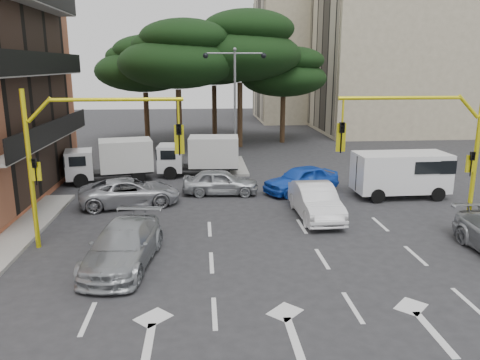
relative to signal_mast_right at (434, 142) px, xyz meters
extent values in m
plane|color=#28282B|center=(-6.80, -1.99, -3.88)|extent=(120.00, 120.00, 0.00)
cube|color=gray|center=(-6.80, 14.01, -3.81)|extent=(1.40, 6.00, 0.15)
cube|color=black|center=(-17.24, 6.01, 2.12)|extent=(0.12, 14.72, 11.20)
cube|color=tan|center=(13.20, 30.01, 5.12)|extent=(20.00, 12.00, 18.00)
cube|color=black|center=(3.14, 30.01, 4.62)|extent=(0.12, 11.04, 16.20)
cube|color=tan|center=(6.20, 42.01, 4.12)|extent=(16.00, 12.00, 16.00)
cube|color=black|center=(-1.86, 42.01, 3.62)|extent=(0.12, 11.04, 14.20)
cylinder|color=#382616|center=(-10.80, 20.01, -1.41)|extent=(0.44, 0.44, 4.95)
ellipsoid|color=black|center=(-10.80, 20.01, 3.05)|extent=(9.15, 9.15, 3.87)
ellipsoid|color=black|center=(-10.20, 19.61, 4.92)|extent=(6.86, 6.86, 2.86)
ellipsoid|color=black|center=(-11.30, 20.31, 4.37)|extent=(6.07, 6.07, 2.64)
cylinder|color=#382616|center=(-5.80, 22.01, -1.18)|extent=(0.44, 0.44, 5.40)
ellipsoid|color=black|center=(-5.80, 22.01, 3.68)|extent=(9.98, 9.98, 4.22)
ellipsoid|color=black|center=(-5.20, 21.61, 5.72)|extent=(7.49, 7.49, 3.12)
ellipsoid|color=black|center=(-6.30, 22.31, 5.12)|extent=(6.62, 6.62, 2.88)
cylinder|color=#382616|center=(-13.80, 24.01, -1.63)|extent=(0.44, 0.44, 4.50)
ellipsoid|color=black|center=(-13.80, 24.01, 2.42)|extent=(8.32, 8.32, 3.52)
ellipsoid|color=black|center=(-13.20, 23.61, 4.12)|extent=(6.24, 6.24, 2.60)
ellipsoid|color=black|center=(-14.30, 24.31, 3.62)|extent=(5.52, 5.52, 2.40)
cylinder|color=#382616|center=(-1.80, 24.01, -1.86)|extent=(0.44, 0.44, 4.05)
ellipsoid|color=black|center=(-1.80, 24.01, 1.79)|extent=(7.49, 7.49, 3.17)
ellipsoid|color=black|center=(-1.20, 23.61, 3.32)|extent=(5.62, 5.62, 2.34)
ellipsoid|color=black|center=(-2.30, 24.31, 2.87)|extent=(4.97, 4.97, 2.16)
cylinder|color=#382616|center=(-7.80, 27.01, -1.41)|extent=(0.44, 0.44, 4.95)
ellipsoid|color=black|center=(-7.80, 27.01, 3.05)|extent=(9.15, 9.15, 3.87)
ellipsoid|color=black|center=(-7.20, 26.61, 4.92)|extent=(6.86, 6.86, 2.86)
ellipsoid|color=black|center=(-8.30, 27.31, 4.37)|extent=(6.07, 6.07, 2.64)
cylinder|color=yellow|center=(1.80, 0.01, -0.88)|extent=(0.18, 0.18, 6.00)
cylinder|color=yellow|center=(1.25, 0.01, 1.37)|extent=(0.95, 0.14, 0.95)
cylinder|color=yellow|center=(-1.50, 0.01, 1.72)|extent=(4.80, 0.14, 0.14)
cylinder|color=yellow|center=(-3.70, 0.01, 1.27)|extent=(0.08, 0.08, 0.90)
imported|color=black|center=(-3.70, 0.01, 0.22)|extent=(0.20, 0.24, 1.20)
cube|color=yellow|center=(-3.70, 0.09, 0.22)|extent=(0.36, 0.06, 1.10)
imported|color=black|center=(1.58, -0.14, -0.88)|extent=(0.16, 0.20, 1.00)
cube|color=yellow|center=(1.58, -0.04, -0.88)|extent=(0.35, 0.08, 0.70)
cylinder|color=yellow|center=(-15.40, 0.01, -0.88)|extent=(0.18, 0.18, 6.00)
cylinder|color=yellow|center=(-14.85, 0.01, 1.37)|extent=(0.95, 0.14, 0.95)
cylinder|color=yellow|center=(-12.10, 0.01, 1.72)|extent=(4.80, 0.14, 0.14)
cylinder|color=yellow|center=(-9.90, 0.01, 1.27)|extent=(0.08, 0.08, 0.90)
imported|color=black|center=(-9.90, 0.01, 0.22)|extent=(0.20, 0.24, 1.20)
cube|color=yellow|center=(-9.90, 0.09, 0.22)|extent=(0.36, 0.06, 1.10)
imported|color=black|center=(-15.18, -0.14, -0.88)|extent=(0.16, 0.20, 1.00)
cube|color=yellow|center=(-15.18, -0.04, -0.88)|extent=(0.35, 0.08, 0.70)
cylinder|color=slate|center=(-6.80, 14.01, 0.02)|extent=(0.16, 0.16, 7.50)
cylinder|color=slate|center=(-7.70, 14.01, 3.67)|extent=(1.80, 0.10, 0.10)
sphere|color=black|center=(-8.70, 14.01, 3.52)|extent=(0.36, 0.36, 0.36)
cylinder|color=slate|center=(-5.90, 14.01, 3.67)|extent=(1.80, 0.10, 0.10)
sphere|color=black|center=(-4.90, 14.01, 3.52)|extent=(0.36, 0.36, 0.36)
sphere|color=slate|center=(-6.80, 14.01, 3.92)|extent=(0.24, 0.24, 0.24)
imported|color=silver|center=(-3.94, 2.72, -3.11)|extent=(1.74, 4.72, 1.54)
imported|color=blue|center=(-3.69, 7.01, -3.15)|extent=(4.65, 3.44, 1.47)
imported|color=#979A9E|center=(-11.85, -1.93, -3.16)|extent=(2.67, 5.23, 1.45)
imported|color=#A1A3A9|center=(-12.67, 5.34, -3.20)|extent=(5.24, 3.16, 1.36)
imported|color=#A2A5AA|center=(-8.09, 7.01, -3.20)|extent=(4.16, 1.94, 1.38)
camera|label=1|loc=(-9.07, -17.42, 2.94)|focal=35.00mm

